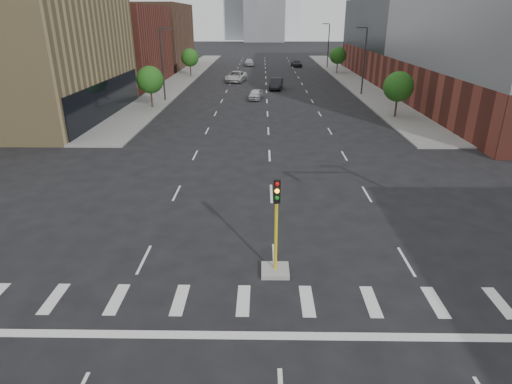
{
  "coord_description": "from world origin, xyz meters",
  "views": [
    {
      "loc": [
        -0.6,
        -6.9,
        10.31
      ],
      "look_at": [
        -0.88,
        12.14,
        2.5
      ],
      "focal_mm": 30.0,
      "sensor_mm": 36.0,
      "label": 1
    }
  ],
  "objects_px": {
    "car_near_left": "(256,94)",
    "car_far_left": "(236,76)",
    "median_traffic_signal": "(276,253)",
    "car_deep_right": "(296,63)",
    "car_distant": "(249,62)",
    "car_mid_right": "(276,84)"
  },
  "relations": [
    {
      "from": "median_traffic_signal",
      "to": "car_mid_right",
      "type": "relative_size",
      "value": 0.88
    },
    {
      "from": "median_traffic_signal",
      "to": "car_far_left",
      "type": "distance_m",
      "value": 59.65
    },
    {
      "from": "car_near_left",
      "to": "car_far_left",
      "type": "bearing_deg",
      "value": 111.49
    },
    {
      "from": "car_deep_right",
      "to": "car_distant",
      "type": "xyz_separation_m",
      "value": [
        -10.65,
        1.79,
        0.11
      ]
    },
    {
      "from": "car_deep_right",
      "to": "median_traffic_signal",
      "type": "bearing_deg",
      "value": -101.74
    },
    {
      "from": "car_far_left",
      "to": "car_distant",
      "type": "distance_m",
      "value": 25.98
    },
    {
      "from": "car_mid_right",
      "to": "car_deep_right",
      "type": "distance_m",
      "value": 33.0
    },
    {
      "from": "median_traffic_signal",
      "to": "car_deep_right",
      "type": "xyz_separation_m",
      "value": [
        6.95,
        83.58,
        -0.27
      ]
    },
    {
      "from": "car_near_left",
      "to": "car_mid_right",
      "type": "height_order",
      "value": "car_mid_right"
    },
    {
      "from": "car_near_left",
      "to": "car_distant",
      "type": "distance_m",
      "value": 43.07
    },
    {
      "from": "car_mid_right",
      "to": "car_far_left",
      "type": "relative_size",
      "value": 0.81
    },
    {
      "from": "median_traffic_signal",
      "to": "car_near_left",
      "type": "height_order",
      "value": "median_traffic_signal"
    },
    {
      "from": "car_mid_right",
      "to": "car_distant",
      "type": "xyz_separation_m",
      "value": [
        -5.2,
        34.34,
        -0.02
      ]
    },
    {
      "from": "car_distant",
      "to": "car_deep_right",
      "type": "bearing_deg",
      "value": -13.36
    },
    {
      "from": "car_far_left",
      "to": "car_distant",
      "type": "xyz_separation_m",
      "value": [
        1.45,
        25.94,
        -0.05
      ]
    },
    {
      "from": "median_traffic_signal",
      "to": "car_distant",
      "type": "bearing_deg",
      "value": 92.48
    },
    {
      "from": "car_near_left",
      "to": "car_far_left",
      "type": "relative_size",
      "value": 0.64
    },
    {
      "from": "median_traffic_signal",
      "to": "car_distant",
      "type": "distance_m",
      "value": 85.45
    },
    {
      "from": "car_far_left",
      "to": "car_deep_right",
      "type": "xyz_separation_m",
      "value": [
        12.1,
        24.15,
        -0.16
      ]
    },
    {
      "from": "car_distant",
      "to": "car_mid_right",
      "type": "bearing_deg",
      "value": -85.21
    },
    {
      "from": "car_near_left",
      "to": "car_mid_right",
      "type": "bearing_deg",
      "value": 80.34
    },
    {
      "from": "car_far_left",
      "to": "car_mid_right",
      "type": "bearing_deg",
      "value": -41.81
    }
  ]
}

